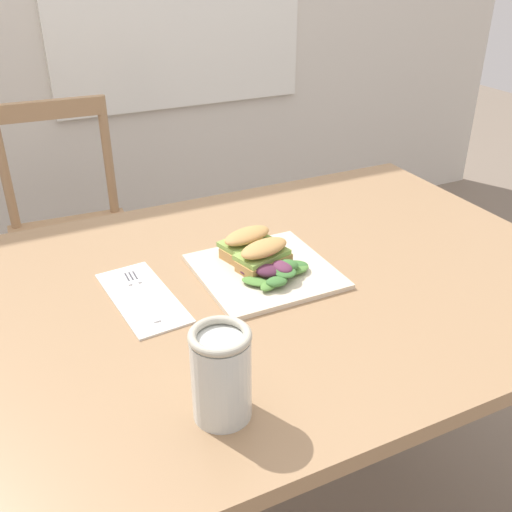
% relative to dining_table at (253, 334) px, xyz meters
% --- Properties ---
extents(dining_table, '(1.34, 0.89, 0.74)m').
position_rel_dining_table_xyz_m(dining_table, '(0.00, 0.00, 0.00)').
color(dining_table, '#997551').
rests_on(dining_table, ground).
extents(chair_wooden_far, '(0.42, 0.42, 0.87)m').
position_rel_dining_table_xyz_m(chair_wooden_far, '(-0.21, 0.98, -0.17)').
color(chair_wooden_far, tan).
rests_on(chair_wooden_far, ground).
extents(plate_lunch, '(0.26, 0.26, 0.01)m').
position_rel_dining_table_xyz_m(plate_lunch, '(0.04, 0.03, 0.12)').
color(plate_lunch, beige).
rests_on(plate_lunch, dining_table).
extents(sandwich_half_front, '(0.12, 0.09, 0.06)m').
position_rel_dining_table_xyz_m(sandwich_half_front, '(0.04, 0.03, 0.16)').
color(sandwich_half_front, tan).
rests_on(sandwich_half_front, plate_lunch).
extents(sandwich_half_back, '(0.12, 0.09, 0.06)m').
position_rel_dining_table_xyz_m(sandwich_half_back, '(0.03, 0.10, 0.16)').
color(sandwich_half_back, tan).
rests_on(sandwich_half_back, plate_lunch).
extents(salad_mixed_greens, '(0.16, 0.12, 0.03)m').
position_rel_dining_table_xyz_m(salad_mixed_greens, '(0.05, -0.01, 0.14)').
color(salad_mixed_greens, '#4C2338').
rests_on(salad_mixed_greens, plate_lunch).
extents(napkin_folded, '(0.12, 0.25, 0.00)m').
position_rel_dining_table_xyz_m(napkin_folded, '(-0.21, 0.04, 0.12)').
color(napkin_folded, silver).
rests_on(napkin_folded, dining_table).
extents(fork_on_napkin, '(0.03, 0.19, 0.00)m').
position_rel_dining_table_xyz_m(fork_on_napkin, '(-0.21, 0.06, 0.12)').
color(fork_on_napkin, silver).
rests_on(fork_on_napkin, napkin_folded).
extents(mason_jar_iced_tea, '(0.09, 0.09, 0.14)m').
position_rel_dining_table_xyz_m(mason_jar_iced_tea, '(-0.19, -0.30, 0.18)').
color(mason_jar_iced_tea, '#C67528').
rests_on(mason_jar_iced_tea, dining_table).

